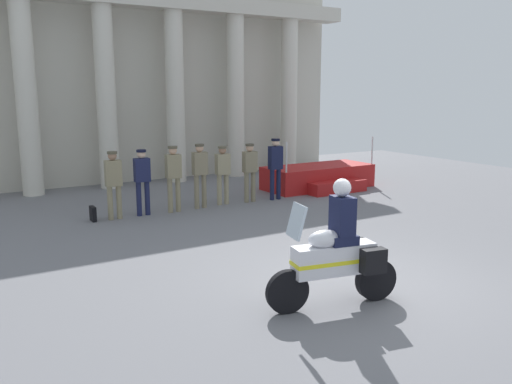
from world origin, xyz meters
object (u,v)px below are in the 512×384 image
Objects in this scene: officer_in_row_0 at (113,180)px; motorcycle_with_rider at (338,254)px; officer_in_row_3 at (200,170)px; officer_in_row_4 at (223,170)px; reviewing_stand at (319,178)px; officer_in_row_5 at (250,168)px; officer_in_row_6 at (275,164)px; officer_in_row_2 at (173,173)px; officer_in_row_1 at (142,177)px; briefcase_on_ground at (93,214)px.

motorcycle_with_rider reaches higher than officer_in_row_0.
officer_in_row_4 is (0.72, 0.08, -0.06)m from officer_in_row_3.
officer_in_row_4 is at bearing -171.79° from reviewing_stand.
officer_in_row_3 is at bearing 8.72° from officer_in_row_4.
officer_in_row_0 reaches higher than reviewing_stand.
officer_in_row_5 is 0.80m from officer_in_row_6.
reviewing_stand is at bearing -172.21° from officer_in_row_0.
officer_in_row_2 is 2.32m from officer_in_row_5.
officer_in_row_2 is 3.10m from officer_in_row_6.
officer_in_row_3 is (2.33, 0.04, 0.03)m from officer_in_row_0.
officer_in_row_1 is 0.97× the size of officer_in_row_3.
briefcase_on_ground is (-2.06, 0.12, -0.83)m from officer_in_row_2.
reviewing_stand is 7.36m from briefcase_on_ground.
reviewing_stand is at bearing -171.88° from officer_in_row_1.
officer_in_row_6 reaches higher than officer_in_row_2.
officer_in_row_1 is 3.13m from officer_in_row_5.
officer_in_row_0 is 0.97× the size of officer_in_row_2.
officer_in_row_2 is at bearing -3.47° from briefcase_on_ground.
motorcycle_with_rider is (-5.59, -7.58, 0.45)m from reviewing_stand.
officer_in_row_6 reaches higher than officer_in_row_1.
officer_in_row_3 reaches higher than reviewing_stand.
officer_in_row_4 is (-3.78, -0.55, 0.61)m from reviewing_stand.
motorcycle_with_rider is 5.76× the size of briefcase_on_ground.
reviewing_stand is 2.06× the size of officer_in_row_3.
officer_in_row_6 is (2.32, -0.11, 0.02)m from officer_in_row_3.
officer_in_row_3 is 2.96m from briefcase_on_ground.
reviewing_stand is at bearing -170.34° from officer_in_row_2.
officer_in_row_3 is at bearing -172.87° from officer_in_row_2.
motorcycle_with_rider reaches higher than officer_in_row_6.
officer_in_row_6 is (0.79, -0.11, 0.07)m from officer_in_row_5.
officer_in_row_6 is at bearing -178.60° from officer_in_row_0.
officer_in_row_3 is 1.54m from officer_in_row_5.
officer_in_row_5 reaches higher than briefcase_on_ground.
officer_in_row_6 is (-2.18, -0.73, 0.69)m from reviewing_stand.
motorcycle_with_rider reaches higher than officer_in_row_4.
officer_in_row_1 is 0.80× the size of motorcycle_with_rider.
officer_in_row_1 is at bearing 2.35° from officer_in_row_5.
reviewing_stand is 1.71× the size of motorcycle_with_rider.
officer_in_row_3 is 0.98× the size of officer_in_row_6.
officer_in_row_3 reaches higher than briefcase_on_ground.
officer_in_row_4 is 0.82m from officer_in_row_5.
motorcycle_with_rider reaches higher than officer_in_row_1.
officer_in_row_2 is 1.06× the size of officer_in_row_4.
reviewing_stand is 6.16m from officer_in_row_1.
officer_in_row_0 is 3.86m from officer_in_row_5.
officer_in_row_5 is (3.86, 0.05, -0.01)m from officer_in_row_0.
motorcycle_with_rider is (-2.63, -6.95, -0.18)m from officer_in_row_5.
briefcase_on_ground is at bearing -175.55° from reviewing_stand.
officer_in_row_4 is 1.61m from officer_in_row_6.
reviewing_stand is 2.12× the size of officer_in_row_0.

